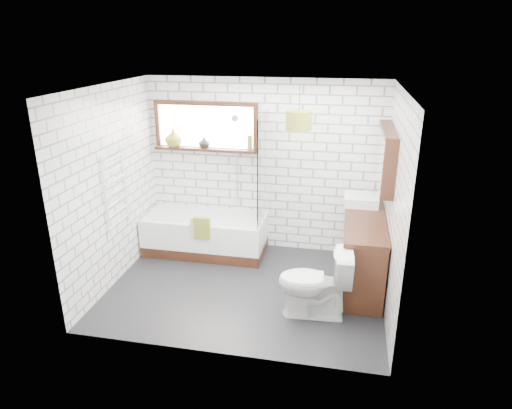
% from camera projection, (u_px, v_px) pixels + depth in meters
% --- Properties ---
extents(floor, '(3.40, 2.60, 0.01)m').
position_uv_depth(floor, '(245.00, 288.00, 5.83)').
color(floor, black).
rests_on(floor, ground).
extents(ceiling, '(3.40, 2.60, 0.01)m').
position_uv_depth(ceiling, '(244.00, 87.00, 4.95)').
color(ceiling, white).
rests_on(ceiling, ground).
extents(wall_back, '(3.40, 0.01, 2.50)m').
position_uv_depth(wall_back, '(264.00, 166.00, 6.59)').
color(wall_back, white).
rests_on(wall_back, ground).
extents(wall_front, '(3.40, 0.01, 2.50)m').
position_uv_depth(wall_front, '(213.00, 242.00, 4.20)').
color(wall_front, white).
rests_on(wall_front, ground).
extents(wall_left, '(0.01, 2.60, 2.50)m').
position_uv_depth(wall_left, '(112.00, 187.00, 5.71)').
color(wall_left, white).
rests_on(wall_left, ground).
extents(wall_right, '(0.01, 2.60, 2.50)m').
position_uv_depth(wall_right, '(394.00, 206.00, 5.08)').
color(wall_right, white).
rests_on(wall_right, ground).
extents(window, '(1.52, 0.16, 0.68)m').
position_uv_depth(window, '(206.00, 127.00, 6.52)').
color(window, black).
rests_on(window, wall_back).
extents(towel_radiator, '(0.06, 0.52, 1.00)m').
position_uv_depth(towel_radiator, '(116.00, 191.00, 5.72)').
color(towel_radiator, white).
rests_on(towel_radiator, wall_left).
extents(mirror_cabinet, '(0.16, 1.20, 0.70)m').
position_uv_depth(mirror_cabinet, '(386.00, 157.00, 5.51)').
color(mirror_cabinet, black).
rests_on(mirror_cabinet, wall_right).
extents(shower_riser, '(0.02, 0.02, 1.30)m').
position_uv_depth(shower_riser, '(237.00, 159.00, 6.59)').
color(shower_riser, silver).
rests_on(shower_riser, wall_back).
extents(bathtub, '(1.74, 0.77, 0.56)m').
position_uv_depth(bathtub, '(206.00, 234.00, 6.72)').
color(bathtub, white).
rests_on(bathtub, floor).
extents(shower_screen, '(0.02, 0.72, 1.50)m').
position_uv_depth(shower_screen, '(263.00, 170.00, 6.20)').
color(shower_screen, white).
rests_on(shower_screen, bathtub).
extents(towel_green, '(0.23, 0.06, 0.31)m').
position_uv_depth(towel_green, '(202.00, 228.00, 6.26)').
color(towel_green, olive).
rests_on(towel_green, bathtub).
extents(towel_beige, '(0.22, 0.06, 0.29)m').
position_uv_depth(towel_beige, '(199.00, 228.00, 6.27)').
color(towel_beige, tan).
rests_on(towel_beige, bathtub).
extents(vanity, '(0.51, 1.57, 0.90)m').
position_uv_depth(vanity, '(363.00, 251.00, 5.80)').
color(vanity, black).
rests_on(vanity, floor).
extents(basin, '(0.44, 0.39, 0.13)m').
position_uv_depth(basin, '(361.00, 200.00, 6.09)').
color(basin, white).
rests_on(basin, vanity).
extents(tap, '(0.04, 0.04, 0.17)m').
position_uv_depth(tap, '(374.00, 196.00, 6.04)').
color(tap, silver).
rests_on(tap, vanity).
extents(toilet, '(0.52, 0.84, 0.83)m').
position_uv_depth(toilet, '(314.00, 283.00, 5.13)').
color(toilet, white).
rests_on(toilet, floor).
extents(vase_olive, '(0.31, 0.31, 0.26)m').
position_uv_depth(vase_olive, '(173.00, 139.00, 6.64)').
color(vase_olive, olive).
rests_on(vase_olive, window).
extents(vase_dark, '(0.17, 0.17, 0.17)m').
position_uv_depth(vase_dark, '(204.00, 143.00, 6.57)').
color(vase_dark, black).
rests_on(vase_dark, window).
extents(bottle, '(0.07, 0.07, 0.21)m').
position_uv_depth(bottle, '(250.00, 144.00, 6.44)').
color(bottle, olive).
rests_on(bottle, window).
extents(pendant, '(0.30, 0.30, 0.22)m').
position_uv_depth(pendant, '(299.00, 120.00, 5.31)').
color(pendant, olive).
rests_on(pendant, ceiling).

